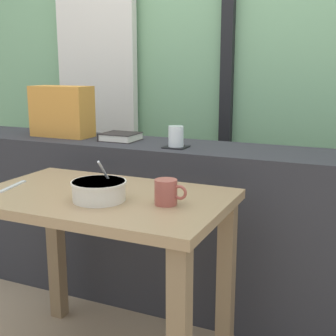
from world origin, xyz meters
TOP-DOWN VIEW (x-y plane):
  - outdoor_backdrop at (0.00, 1.29)m, footprint 4.80×0.08m
  - curtain_left_panel at (-0.76, 1.19)m, footprint 0.56×0.06m
  - window_divider_post at (0.11, 1.22)m, footprint 0.07×0.05m
  - dark_console_ledge at (0.00, 0.55)m, footprint 2.80×0.39m
  - breakfast_table at (0.04, -0.04)m, footprint 0.91×0.57m
  - coaster_square at (0.10, 0.48)m, footprint 0.10×0.10m
  - juice_glass at (0.10, 0.48)m, footprint 0.07×0.07m
  - closed_book at (-0.23, 0.56)m, footprint 0.17×0.16m
  - throw_pillow at (-0.57, 0.55)m, footprint 0.32×0.14m
  - soup_bowl at (0.07, -0.11)m, footprint 0.19×0.19m
  - fork_utensil at (-0.32, -0.09)m, footprint 0.05×0.17m
  - ceramic_mug at (0.30, -0.06)m, footprint 0.11×0.08m

SIDE VIEW (x-z plane):
  - dark_console_ledge at x=0.00m, z-range 0.00..0.79m
  - breakfast_table at x=0.04m, z-range 0.21..0.91m
  - fork_utensil at x=-0.32m, z-range 0.70..0.70m
  - soup_bowl at x=0.07m, z-range 0.66..0.81m
  - ceramic_mug at x=0.30m, z-range 0.70..0.78m
  - coaster_square at x=0.10m, z-range 0.79..0.79m
  - closed_book at x=-0.23m, z-range 0.79..0.82m
  - juice_glass at x=0.10m, z-range 0.79..0.88m
  - throw_pillow at x=-0.57m, z-range 0.79..1.05m
  - curtain_left_panel at x=-0.76m, z-range 0.00..2.50m
  - window_divider_post at x=0.11m, z-range 0.00..2.60m
  - outdoor_backdrop at x=0.00m, z-range 0.00..2.80m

